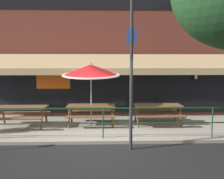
# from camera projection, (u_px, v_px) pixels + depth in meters

# --- Properties ---
(ground_plane) EXTENTS (120.00, 120.00, 0.00)m
(ground_plane) POSITION_uv_depth(u_px,v_px,m) (103.00, 144.00, 7.52)
(ground_plane) COLOR black
(patio_deck) EXTENTS (15.00, 4.00, 0.10)m
(patio_deck) POSITION_uv_depth(u_px,v_px,m) (103.00, 126.00, 9.50)
(patio_deck) COLOR #9E998E
(patio_deck) RESTS_ON ground
(restaurant_building) EXTENTS (15.00, 1.60, 7.83)m
(restaurant_building) POSITION_uv_depth(u_px,v_px,m) (103.00, 31.00, 11.32)
(restaurant_building) COLOR brown
(restaurant_building) RESTS_ON ground
(patio_railing) EXTENTS (13.84, 0.04, 0.97)m
(patio_railing) POSITION_uv_depth(u_px,v_px,m) (103.00, 116.00, 7.74)
(patio_railing) COLOR #194723
(patio_railing) RESTS_ON patio_deck
(picnic_table_left) EXTENTS (1.80, 1.42, 0.76)m
(picnic_table_left) POSITION_uv_depth(u_px,v_px,m) (22.00, 111.00, 9.12)
(picnic_table_left) COLOR brown
(picnic_table_left) RESTS_ON patio_deck
(picnic_table_centre) EXTENTS (1.80, 1.42, 0.76)m
(picnic_table_centre) POSITION_uv_depth(u_px,v_px,m) (91.00, 109.00, 9.44)
(picnic_table_centre) COLOR brown
(picnic_table_centre) RESTS_ON patio_deck
(picnic_table_right) EXTENTS (1.80, 1.42, 0.76)m
(picnic_table_right) POSITION_uv_depth(u_px,v_px,m) (158.00, 109.00, 9.52)
(picnic_table_right) COLOR brown
(picnic_table_right) RESTS_ON patio_deck
(patio_umbrella_centre) EXTENTS (2.14, 2.14, 2.39)m
(patio_umbrella_centre) POSITION_uv_depth(u_px,v_px,m) (91.00, 70.00, 9.27)
(patio_umbrella_centre) COLOR #B7B2A8
(patio_umbrella_centre) RESTS_ON patio_deck
(street_sign_pole) EXTENTS (0.28, 0.09, 4.41)m
(street_sign_pole) POSITION_uv_depth(u_px,v_px,m) (131.00, 70.00, 6.86)
(street_sign_pole) COLOR #2D2D33
(street_sign_pole) RESTS_ON ground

